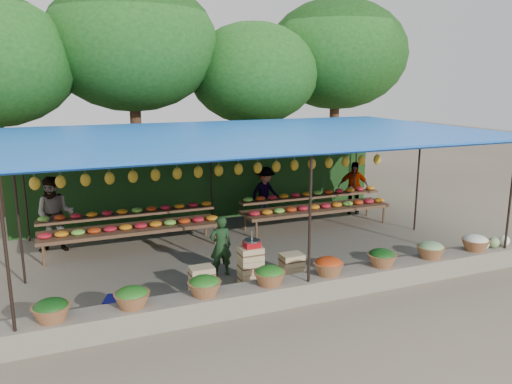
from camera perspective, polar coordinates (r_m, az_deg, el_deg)
name	(u,v)px	position (r m, az deg, el deg)	size (l,w,h in m)	color
ground	(249,252)	(11.79, -0.77, -6.92)	(60.00, 60.00, 0.00)	#695B4D
stone_curb	(304,289)	(9.39, 5.54, -10.93)	(10.60, 0.55, 0.40)	#6D6257
stall_canopy	(248,138)	(11.24, -0.93, 6.15)	(10.80, 6.60, 2.82)	black
produce_baskets	(300,271)	(9.21, 5.03, -8.96)	(8.98, 0.58, 0.34)	brown
netting_backdrop	(209,177)	(14.34, -5.43, 1.74)	(10.60, 0.06, 2.50)	#1C4117
tree_row	(195,57)	(17.07, -7.00, 15.08)	(16.51, 5.50, 7.12)	#362313
fruit_table_left	(131,224)	(12.26, -14.08, -3.57)	(4.21, 0.95, 0.93)	#432E1B
fruit_table_right	(316,205)	(13.82, 6.85, -1.44)	(4.21, 0.95, 0.93)	#432E1B
crate_counter	(249,270)	(9.92, -0.76, -8.87)	(2.35, 0.35, 0.77)	tan
weighing_scale	(252,243)	(9.75, -0.49, -5.87)	(0.32, 0.32, 0.34)	#B50E15
vendor_seated	(221,246)	(10.30, -4.05, -6.17)	(0.46, 0.30, 1.26)	#173317
customer_left	(55,215)	(12.52, -21.98, -2.41)	(0.87, 0.68, 1.79)	slate
customer_mid	(265,193)	(14.41, 1.05, -0.13)	(0.99, 0.57, 1.53)	slate
customer_right	(353,188)	(15.32, 11.08, 0.51)	(0.93, 0.39, 1.58)	slate
blue_crate_front	(122,307)	(9.03, -15.11, -12.58)	(0.55, 0.40, 0.33)	navy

